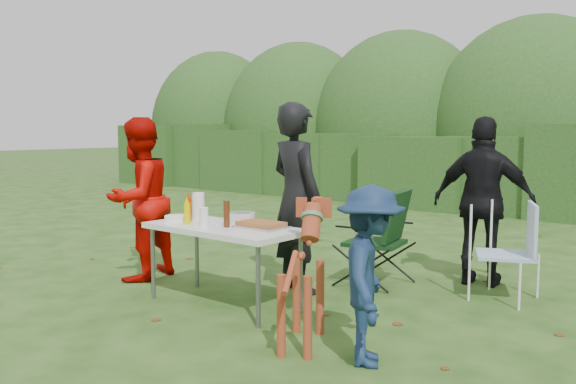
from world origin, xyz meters
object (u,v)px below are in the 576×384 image
Objects in this scene: paper_towel_roll at (198,206)px; camping_chair at (375,237)px; folding_table at (224,232)px; lawn_chair at (505,251)px; mustard_bottle at (187,214)px; beer_bottle at (227,214)px; dog at (302,278)px; person_black_puffy at (484,201)px; person_red_jacket at (139,199)px; ketchup_bottle at (189,210)px; child at (370,275)px; person_cook at (296,198)px.

camping_chair is at bearing 49.27° from paper_towel_roll.
lawn_chair is (1.93, 1.82, -0.21)m from folding_table.
beer_bottle reaches higher than mustard_bottle.
dog reaches higher than paper_towel_roll.
camping_chair is 3.90× the size of paper_towel_roll.
paper_towel_roll is (-2.04, -2.08, -0.01)m from person_black_puffy.
person_red_jacket is 7.94× the size of ketchup_bottle.
child reaches higher than ketchup_bottle.
person_black_puffy is 2.60m from child.
mustard_bottle is at bearing 15.57° from lawn_chair.
dog is at bearing 67.53° from person_red_jacket.
camping_chair is (-0.51, 1.88, -0.01)m from dog.
person_cook is 1.51× the size of child.
beer_bottle reaches higher than ketchup_bottle.
person_cook reaches higher than child.
mustard_bottle is at bearing -164.26° from beer_bottle.
mustard_bottle is (-2.12, 0.20, 0.22)m from child.
person_red_jacket is at bearing 51.48° from child.
dog is (-0.59, -0.01, -0.11)m from child.
child reaches higher than lawn_chair.
dog is at bearing 146.95° from person_cook.
paper_towel_roll is at bearing 60.14° from person_cook.
mustard_bottle is 0.83× the size of beer_bottle.
person_cook reaches higher than mustard_bottle.
ketchup_bottle is at bearing 50.92° from dog.
dog is at bearing -11.95° from ketchup_bottle.
folding_table is 1.20× the size of child.
person_cook is 9.42× the size of mustard_bottle.
child reaches higher than folding_table.
dog is 1.58m from mustard_bottle.
paper_towel_roll reaches higher than ketchup_bottle.
person_cook is 1.10m from mustard_bottle.
lawn_chair is (3.34, 1.71, -0.40)m from person_red_jacket.
child is at bearing -8.53° from ketchup_bottle.
paper_towel_roll is (-0.16, 0.29, 0.03)m from mustard_bottle.
person_cook is 1.08× the size of person_red_jacket.
beer_bottle is at bearing 72.23° from person_red_jacket.
paper_towel_roll reaches higher than beer_bottle.
dog is at bearing 61.24° from child.
paper_towel_roll is at bearing 163.98° from folding_table.
person_red_jacket is 3.24m from child.
child is 2.19m from lawn_chair.
person_cook is 1.07× the size of person_black_puffy.
mustard_bottle is at bearing 54.32° from child.
mustard_bottle is 0.91× the size of ketchup_bottle.
person_black_puffy is at bearing 55.09° from folding_table.
person_cook is 1.96m from person_black_puffy.
mustard_bottle is (-2.26, -1.97, 0.37)m from lawn_chair.
camping_chair reaches higher than beer_bottle.
paper_towel_roll is (-0.57, 0.18, 0.01)m from beer_bottle.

